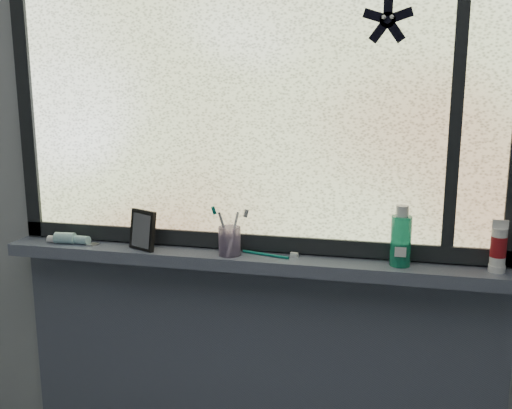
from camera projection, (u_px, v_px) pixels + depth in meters
The scene contains 14 objects.
wall_back at pixel (252, 179), 1.81m from camera, with size 3.00×0.01×2.50m, color #9EA3A8.
windowsill at pixel (247, 261), 1.79m from camera, with size 1.62×0.14×0.04m, color #50576B.
sill_apron at pixel (251, 398), 1.95m from camera, with size 1.62×0.02×0.98m, color #50576B.
window_pane at pixel (250, 89), 1.74m from camera, with size 1.50×0.01×1.00m, color silver.
frame_bottom at pixel (250, 241), 1.83m from camera, with size 1.60×0.03×0.05m, color black.
frame_left at pixel (26, 89), 1.91m from camera, with size 0.05×0.03×1.10m, color black.
frame_mullion at pixel (458, 89), 1.60m from camera, with size 0.04×0.03×1.00m, color black.
starfish_sticker at pixel (388, 20), 1.59m from camera, with size 0.15×0.02×0.15m, color black, non-canonical shape.
vanity_mirror at pixel (143, 230), 1.83m from camera, with size 0.10×0.05×0.13m, color black.
toothpaste_tube at pixel (71, 238), 1.91m from camera, with size 0.21×0.04×0.04m, color white, non-canonical shape.
toothbrush_cup at pixel (230, 241), 1.77m from camera, with size 0.07×0.07×0.09m, color #A68DBA.
toothbrush_lying at pixel (265, 254), 1.77m from camera, with size 0.20×0.02×0.01m, color #0C6E62, non-canonical shape.
mouthwash_bottle at pixel (401, 236), 1.66m from camera, with size 0.06×0.06×0.15m, color #1E9F78.
cream_tube at pixel (499, 244), 1.61m from camera, with size 0.04×0.04×0.11m, color silver.
Camera 1 is at (0.43, -0.44, 1.53)m, focal length 40.00 mm.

